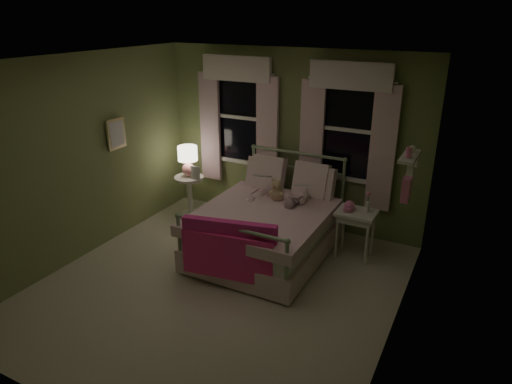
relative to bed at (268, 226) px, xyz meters
The scene contains 18 objects.
room_shell 1.39m from the bed, 98.52° to the right, with size 4.20×4.20×4.20m.
bed is the anchor object (origin of this frame).
pink_throw 1.05m from the bed, 90.00° to the right, with size 1.10×0.34×0.71m.
child_left 0.77m from the bed, 123.60° to the left, with size 0.29×0.19×0.80m, color #F7D1DD.
child_right 0.76m from the bed, 56.40° to the left, with size 0.37×0.29×0.76m, color #F7D1DD.
book_left 0.66m from the bed, 148.52° to the left, with size 0.20×0.27×0.03m, color beige.
book_right 0.63m from the bed, 31.48° to the left, with size 0.20×0.27×0.02m, color beige.
teddy_bear 0.49m from the bed, 90.00° to the left, with size 0.23×0.19×0.32m.
nightstand_left 1.71m from the bed, 162.39° to the left, with size 0.46×0.46×0.65m.
table_lamp 1.80m from the bed, 162.39° to the left, with size 0.30×0.30×0.47m.
book_nightstand 1.62m from the bed, 164.04° to the left, with size 0.16×0.22×0.02m, color beige.
nightstand_right 1.16m from the bed, 21.96° to the left, with size 0.50×0.40×0.64m.
pink_toy 1.10m from the bed, 23.75° to the left, with size 0.14×0.20×0.14m.
bud_vase 1.34m from the bed, 22.02° to the left, with size 0.06×0.06×0.28m.
window_left 1.88m from the bed, 135.33° to the left, with size 1.34×0.13×1.96m.
window_right 1.73m from the bed, 55.04° to the left, with size 1.34×0.13×1.96m.
wall_shelf 2.11m from the bed, 10.87° to the right, with size 0.15×0.50×0.60m.
framed_picture 2.42m from the bed, 168.27° to the right, with size 0.03×0.32×0.42m.
Camera 1 is at (2.54, -3.90, 3.06)m, focal length 32.00 mm.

